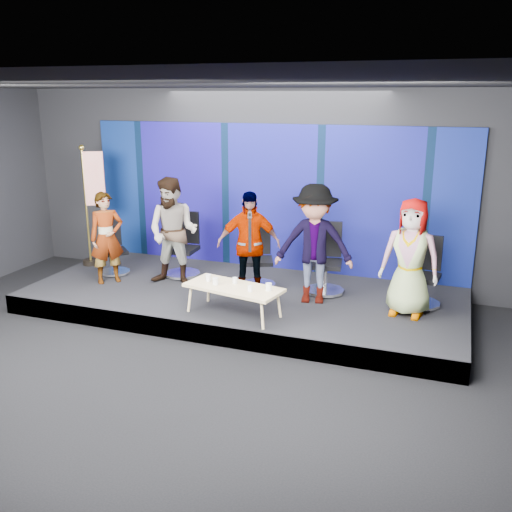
% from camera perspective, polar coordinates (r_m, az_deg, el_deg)
% --- Properties ---
extents(ground, '(10.00, 10.00, 0.00)m').
position_cam_1_polar(ground, '(7.36, -8.44, -11.81)').
color(ground, black).
rests_on(ground, ground).
extents(room_walls, '(10.02, 8.02, 3.51)m').
position_cam_1_polar(room_walls, '(6.60, -9.30, 7.21)').
color(room_walls, black).
rests_on(room_walls, ground).
extents(riser, '(7.00, 3.00, 0.30)m').
position_cam_1_polar(riser, '(9.38, -1.26, -4.38)').
color(riser, black).
rests_on(riser, ground).
extents(backdrop, '(7.00, 0.08, 2.60)m').
position_cam_1_polar(backdrop, '(10.32, 1.60, 5.86)').
color(backdrop, '#06214D').
rests_on(backdrop, riser).
extents(chair_a, '(0.76, 0.76, 0.96)m').
position_cam_1_polar(chair_a, '(10.47, -14.06, -0.01)').
color(chair_a, silver).
rests_on(chair_a, riser).
extents(panelist_a, '(0.66, 0.66, 1.55)m').
position_cam_1_polar(panelist_a, '(9.89, -14.69, 1.77)').
color(panelist_a, black).
rests_on(panelist_a, riser).
extents(chair_b, '(0.66, 0.66, 1.12)m').
position_cam_1_polar(chair_b, '(10.12, -7.28, 0.11)').
color(chair_b, silver).
rests_on(chair_b, riser).
extents(panelist_b, '(0.91, 0.73, 1.81)m').
position_cam_1_polar(panelist_b, '(9.52, -8.28, 2.39)').
color(panelist_b, black).
rests_on(panelist_b, riser).
extents(chair_c, '(0.76, 0.76, 1.04)m').
position_cam_1_polar(chair_c, '(9.48, 0.22, -1.02)').
color(chair_c, silver).
rests_on(chair_c, riser).
extents(panelist_c, '(1.07, 0.74, 1.68)m').
position_cam_1_polar(panelist_c, '(8.88, -0.74, 1.16)').
color(panelist_c, black).
rests_on(panelist_c, riser).
extents(chair_d, '(0.73, 0.73, 1.13)m').
position_cam_1_polar(chair_d, '(9.25, 6.97, -1.38)').
color(chair_d, silver).
rests_on(chair_d, riser).
extents(panelist_d, '(1.27, 0.85, 1.83)m').
position_cam_1_polar(panelist_d, '(8.65, 5.83, 1.17)').
color(panelist_d, black).
rests_on(panelist_d, riser).
extents(chair_e, '(0.66, 0.66, 1.06)m').
position_cam_1_polar(chair_e, '(8.99, 16.33, -2.60)').
color(chair_e, silver).
rests_on(chair_e, riser).
extents(panelist_e, '(0.90, 0.64, 1.71)m').
position_cam_1_polar(panelist_e, '(8.40, 15.18, -0.17)').
color(panelist_e, black).
rests_on(panelist_e, riser).
extents(coffee_table, '(1.51, 0.87, 0.44)m').
position_cam_1_polar(coffee_table, '(8.23, -2.26, -3.27)').
color(coffee_table, tan).
rests_on(coffee_table, riser).
extents(mug_a, '(0.08, 0.08, 0.10)m').
position_cam_1_polar(mug_a, '(8.46, -4.78, -2.17)').
color(mug_a, silver).
rests_on(mug_a, coffee_table).
extents(mug_b, '(0.09, 0.09, 0.10)m').
position_cam_1_polar(mug_b, '(8.28, -4.08, -2.53)').
color(mug_b, silver).
rests_on(mug_b, coffee_table).
extents(mug_c, '(0.07, 0.07, 0.09)m').
position_cam_1_polar(mug_c, '(8.33, -2.12, -2.46)').
color(mug_c, silver).
rests_on(mug_c, coffee_table).
extents(mug_d, '(0.07, 0.07, 0.08)m').
position_cam_1_polar(mug_d, '(7.98, -0.59, -3.28)').
color(mug_d, silver).
rests_on(mug_d, coffee_table).
extents(mug_e, '(0.09, 0.09, 0.10)m').
position_cam_1_polar(mug_e, '(8.03, 1.28, -3.11)').
color(mug_e, silver).
rests_on(mug_e, coffee_table).
extents(flag_stand, '(0.49, 0.32, 2.23)m').
position_cam_1_polar(flag_stand, '(10.90, -16.06, 5.15)').
color(flag_stand, black).
rests_on(flag_stand, riser).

